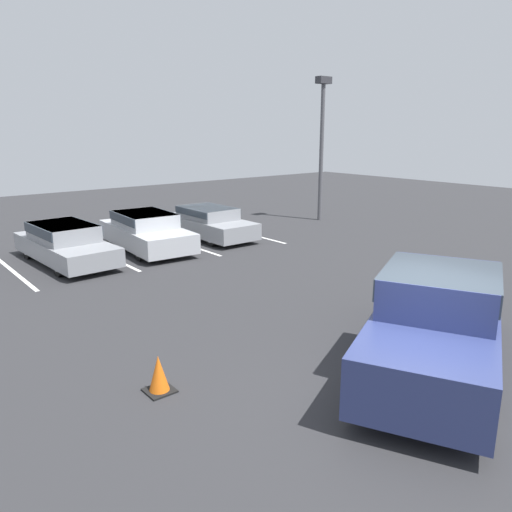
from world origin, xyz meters
name	(u,v)px	position (x,y,z in m)	size (l,w,h in m)	color
ground_plane	(416,397)	(0.00, 0.00, 0.00)	(60.00, 60.00, 0.00)	#2D2D30
stall_stripe_a	(11,270)	(-3.04, 11.94, 0.00)	(0.12, 5.26, 0.01)	white
stall_stripe_b	(105,255)	(-0.12, 11.94, 0.00)	(0.12, 5.26, 0.01)	white
stall_stripe_c	(180,242)	(2.81, 11.94, 0.00)	(0.12, 5.26, 0.01)	white
stall_stripe_d	(242,232)	(5.74, 11.94, 0.00)	(0.12, 5.26, 0.01)	white
pickup_truck	(438,318)	(1.19, 0.42, 0.92)	(5.91, 4.18, 1.86)	navy
parked_sedan_a	(65,242)	(-1.45, 11.73, 0.67)	(1.92, 4.64, 1.24)	gray
parked_sedan_b	(146,230)	(1.34, 11.74, 0.69)	(2.12, 4.57, 1.30)	#B7BABF
parked_sedan_c	(209,222)	(4.13, 11.97, 0.63)	(1.71, 4.29, 1.18)	gray
light_post	(322,134)	(10.28, 11.96, 3.87)	(0.70, 0.36, 6.30)	#515156
traffic_cone	(159,375)	(-3.05, 2.74, 0.29)	(0.45, 0.45, 0.63)	black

